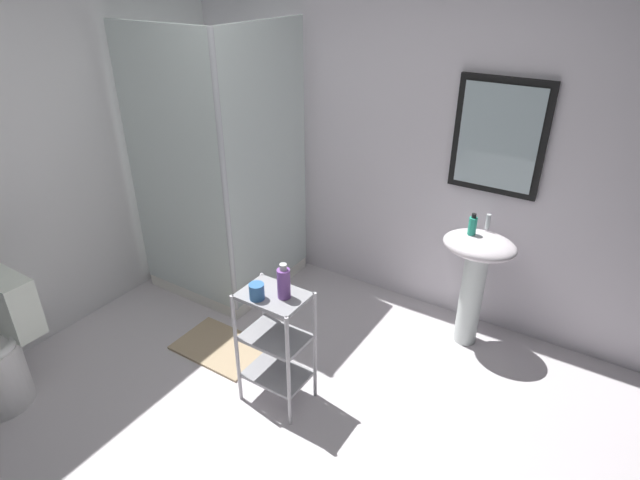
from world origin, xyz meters
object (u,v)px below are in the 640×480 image
Objects in this scene: shower_stall at (228,233)px; pedestal_sink at (476,268)px; rinse_cup at (257,291)px; bath_mat at (221,347)px; storage_cart at (276,339)px; hand_soap_bottle at (473,225)px; conditioner_bottle_purple at (284,283)px.

shower_stall reaches higher than pedestal_sink.
rinse_cup is 0.97m from bath_mat.
pedestal_sink is at bearing 55.78° from storage_cart.
conditioner_bottle_purple is at bearing -120.07° from hand_soap_bottle.
storage_cart is 1.39m from hand_soap_bottle.
conditioner_bottle_purple is 0.15m from rinse_cup.
conditioner_bottle_purple is (1.13, -0.79, 0.37)m from shower_stall.
hand_soap_bottle is (-0.06, -0.01, 0.29)m from pedestal_sink.
shower_stall is 2.70× the size of storage_cart.
pedestal_sink is 1.77m from bath_mat.
rinse_cup reaches higher than storage_cart.
rinse_cup is at bearing -122.41° from storage_cart.
storage_cart is at bearing -124.22° from pedestal_sink.
hand_soap_bottle is at bearing 59.93° from conditioner_bottle_purple.
pedestal_sink is at bearing 6.41° from hand_soap_bottle.
bath_mat is at bearing -54.49° from shower_stall.
bath_mat is at bearing 157.59° from rinse_cup.
shower_stall reaches higher than hand_soap_bottle.
shower_stall is at bearing 142.87° from storage_cart.
rinse_cup is (-0.75, -1.20, -0.09)m from hand_soap_bottle.
hand_soap_bottle is (1.77, 0.32, 0.41)m from shower_stall.
rinse_cup is (1.01, -0.88, 0.32)m from shower_stall.
hand_soap_bottle is at bearing -173.59° from pedestal_sink.
storage_cart is 5.26× the size of hand_soap_bottle.
storage_cart reaches higher than bath_mat.
shower_stall is 1.38m from rinse_cup.
conditioner_bottle_purple reaches higher than bath_mat.
hand_soap_bottle is 1.42m from rinse_cup.
shower_stall is 14.21× the size of hand_soap_bottle.
pedestal_sink is 1.35× the size of bath_mat.
shower_stall is 1.33m from storage_cart.
storage_cart is at bearing -122.24° from hand_soap_bottle.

